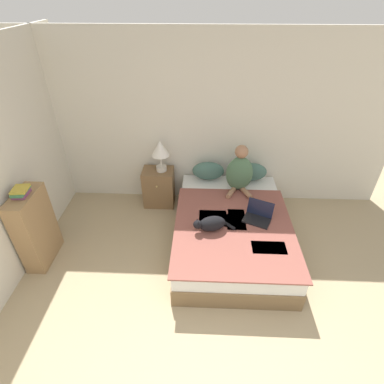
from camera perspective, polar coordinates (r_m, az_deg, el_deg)
wall_back at (r=4.47m, az=2.99°, el=12.86°), size 5.46×0.05×2.55m
bed at (r=4.09m, az=7.51°, el=-7.21°), size 1.48×2.10×0.46m
pillow_near at (r=4.59m, az=3.10°, el=4.05°), size 0.48×0.22×0.29m
pillow_far at (r=4.64m, az=11.11°, el=3.80°), size 0.48×0.22×0.29m
person_sitting at (r=4.30m, az=9.05°, el=3.77°), size 0.39×0.37×0.71m
cat_tabby at (r=3.66m, az=3.63°, el=-6.05°), size 0.52×0.27×0.18m
laptop_open at (r=3.93m, az=12.44°, el=-4.48°), size 0.41×0.38×0.23m
nightstand at (r=4.76m, az=-6.33°, el=0.92°), size 0.47×0.37×0.61m
table_lamp at (r=4.43m, az=-6.07°, el=7.88°), size 0.26×0.26×0.49m
bookshelf at (r=4.14m, az=-27.68°, el=-6.16°), size 0.24×0.57×1.00m
book_stack_top at (r=3.84m, az=-29.84°, el=0.08°), size 0.18×0.24×0.10m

